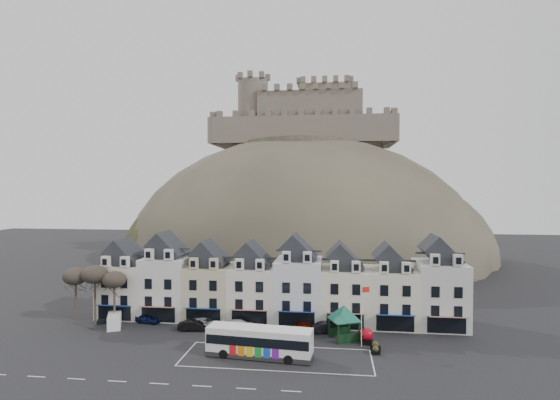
% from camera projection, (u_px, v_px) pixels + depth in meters
% --- Properties ---
extents(ground, '(300.00, 300.00, 0.00)m').
position_uv_depth(ground, '(258.00, 361.00, 50.12)').
color(ground, black).
rests_on(ground, ground).
extents(coach_bay_markings, '(22.00, 7.50, 0.01)m').
position_uv_depth(coach_bay_markings, '(277.00, 358.00, 51.11)').
color(coach_bay_markings, silver).
rests_on(coach_bay_markings, ground).
extents(townhouse_terrace, '(54.40, 9.35, 11.80)m').
position_uv_depth(townhouse_terrace, '(277.00, 285.00, 65.80)').
color(townhouse_terrace, '#EEE3CE').
rests_on(townhouse_terrace, ground).
extents(castle_hill, '(100.00, 76.00, 68.00)m').
position_uv_depth(castle_hill, '(306.00, 261.00, 118.37)').
color(castle_hill, '#3B372E').
rests_on(castle_hill, ground).
extents(castle, '(50.20, 22.20, 22.00)m').
position_uv_depth(castle, '(306.00, 117.00, 124.32)').
color(castle, '#695C50').
rests_on(castle, ground).
extents(tree_left_far, '(3.61, 3.61, 8.24)m').
position_uv_depth(tree_left_far, '(76.00, 277.00, 63.90)').
color(tree_left_far, '#3A2D24').
rests_on(tree_left_far, ground).
extents(tree_left_mid, '(3.78, 3.78, 8.64)m').
position_uv_depth(tree_left_mid, '(95.00, 275.00, 63.53)').
color(tree_left_mid, '#3A2D24').
rests_on(tree_left_mid, ground).
extents(tree_left_near, '(3.43, 3.43, 7.84)m').
position_uv_depth(tree_left_near, '(114.00, 280.00, 63.18)').
color(tree_left_near, '#3A2D24').
rests_on(tree_left_near, ground).
extents(bus, '(12.67, 4.10, 3.51)m').
position_uv_depth(bus, '(259.00, 341.00, 51.24)').
color(bus, '#262628').
rests_on(bus, ground).
extents(bus_shelter, '(6.53, 6.53, 4.53)m').
position_uv_depth(bus_shelter, '(344.00, 313.00, 57.20)').
color(bus_shelter, black).
rests_on(bus_shelter, ground).
extents(red_buoy, '(1.63, 1.63, 2.02)m').
position_uv_depth(red_buoy, '(367.00, 336.00, 55.64)').
color(red_buoy, black).
rests_on(red_buoy, ground).
extents(flagpole, '(1.04, 0.48, 7.72)m').
position_uv_depth(flagpole, '(362.00, 312.00, 54.59)').
color(flagpole, silver).
rests_on(flagpole, ground).
extents(white_van, '(3.32, 4.43, 1.86)m').
position_uv_depth(white_van, '(114.00, 321.00, 62.27)').
color(white_van, white).
rests_on(white_van, ground).
extents(planter_west, '(1.16, 0.83, 1.05)m').
position_uv_depth(planter_west, '(376.00, 350.00, 52.06)').
color(planter_west, black).
rests_on(planter_west, ground).
extents(planter_east, '(1.28, 0.99, 1.14)m').
position_uv_depth(planter_east, '(375.00, 346.00, 53.40)').
color(planter_east, black).
rests_on(planter_east, ground).
extents(car_navy, '(4.11, 2.32, 1.32)m').
position_uv_depth(car_navy, '(148.00, 318.00, 64.28)').
color(car_navy, '#0B1438').
rests_on(car_navy, ground).
extents(car_black, '(4.47, 2.01, 1.42)m').
position_uv_depth(car_black, '(194.00, 325.00, 60.85)').
color(car_black, black).
rests_on(car_black, ground).
extents(car_silver, '(5.42, 3.83, 1.39)m').
position_uv_depth(car_silver, '(204.00, 324.00, 61.72)').
color(car_silver, silver).
rests_on(car_silver, ground).
extents(car_white, '(5.29, 2.97, 1.45)m').
position_uv_depth(car_white, '(240.00, 325.00, 60.89)').
color(car_white, white).
rests_on(car_white, ground).
extents(car_maroon, '(3.74, 1.68, 1.25)m').
position_uv_depth(car_maroon, '(306.00, 326.00, 60.95)').
color(car_maroon, '#530F04').
rests_on(car_maroon, ground).
extents(car_charcoal, '(4.62, 2.58, 1.44)m').
position_uv_depth(car_charcoal, '(328.00, 327.00, 59.99)').
color(car_charcoal, black).
rests_on(car_charcoal, ground).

